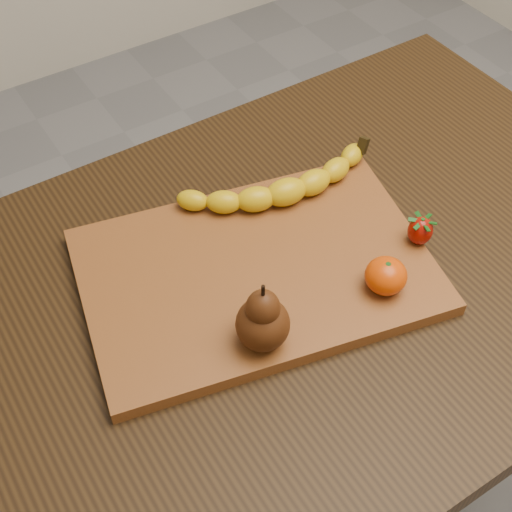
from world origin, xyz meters
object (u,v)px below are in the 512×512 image
table (316,304)px  cutting_board (256,271)px  pear (263,315)px  mandarin (386,276)px

table → cutting_board: (-0.09, 0.02, 0.11)m
pear → cutting_board: bearing=61.3°
pear → table: bearing=28.7°
table → pear: 0.24m
cutting_board → mandarin: (0.12, -0.12, 0.03)m
table → cutting_board: cutting_board is taller
table → pear: bearing=-151.3°
cutting_board → pear: (-0.06, -0.10, 0.06)m
cutting_board → pear: pear is taller
table → mandarin: 0.17m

